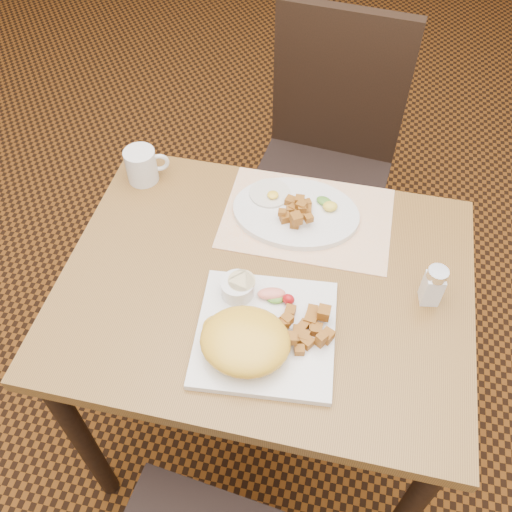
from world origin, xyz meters
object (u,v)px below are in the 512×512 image
object	(u,v)px
chair_far	(326,153)
coffee_mug	(142,165)
table	(265,309)
plate_oval	(296,213)
plate_square	(266,333)
salt_shaker	(433,285)

from	to	relation	value
chair_far	coffee_mug	distance (m)	0.67
chair_far	coffee_mug	xyz separation A→B (m)	(-0.42, -0.45, 0.25)
table	plate_oval	size ratio (longest dim) A/B	2.96
table	coffee_mug	distance (m)	0.47
chair_far	table	bearing A→B (deg)	91.16
coffee_mug	plate_oval	bearing A→B (deg)	-6.37
plate_oval	table	bearing A→B (deg)	-98.21
table	plate_square	world-z (taller)	plate_square
table	plate_square	bearing A→B (deg)	-77.94
table	coffee_mug	bearing A→B (deg)	145.52
table	chair_far	xyz separation A→B (m)	(0.05, 0.70, -0.10)
table	plate_oval	distance (m)	0.24
chair_far	plate_oval	bearing A→B (deg)	92.80
table	chair_far	bearing A→B (deg)	85.59
plate_oval	coffee_mug	distance (m)	0.40
plate_oval	salt_shaker	distance (m)	0.37
table	coffee_mug	xyz separation A→B (m)	(-0.37, 0.25, 0.15)
salt_shaker	coffee_mug	size ratio (longest dim) A/B	0.94
table	salt_shaker	distance (m)	0.39
salt_shaker	chair_far	bearing A→B (deg)	113.80
chair_far	salt_shaker	size ratio (longest dim) A/B	9.70
chair_far	coffee_mug	size ratio (longest dim) A/B	9.11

